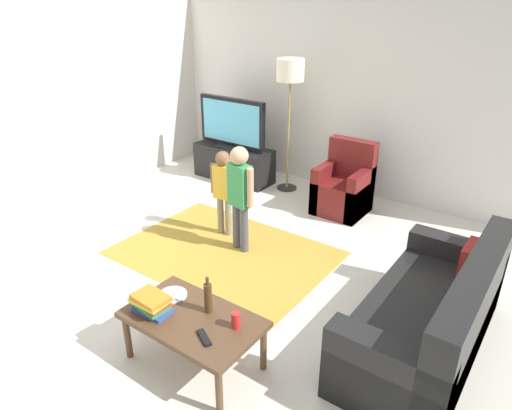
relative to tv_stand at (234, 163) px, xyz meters
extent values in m
plane|color=beige|center=(1.64, -2.30, -0.24)|extent=(7.80, 7.80, 0.00)
cube|color=silver|center=(1.64, 0.70, 1.11)|extent=(6.00, 0.12, 2.70)
cube|color=silver|center=(-1.36, -2.30, 1.11)|extent=(0.12, 6.00, 2.70)
cube|color=#B28C33|center=(1.26, -1.75, -0.24)|extent=(2.20, 1.60, 0.01)
cube|color=black|center=(0.00, 0.00, 0.01)|extent=(1.20, 0.44, 0.50)
cube|color=black|center=(0.00, -0.05, -0.14)|extent=(1.10, 0.32, 0.03)
cube|color=black|center=(0.00, -0.02, 0.27)|extent=(0.44, 0.28, 0.03)
cube|color=black|center=(0.00, -0.02, 0.63)|extent=(1.10, 0.07, 0.68)
cube|color=#59B2D8|center=(0.00, -0.06, 0.63)|extent=(1.00, 0.01, 0.58)
cube|color=black|center=(3.41, -1.96, -0.03)|extent=(0.80, 1.80, 0.42)
cube|color=black|center=(3.71, -1.96, 0.19)|extent=(0.20, 1.80, 0.86)
cube|color=black|center=(3.41, -2.76, 0.06)|extent=(0.80, 0.20, 0.60)
cube|color=black|center=(3.41, -1.16, 0.06)|extent=(0.80, 0.20, 0.60)
cube|color=#B22823|center=(3.56, -1.41, 0.32)|extent=(0.10, 0.32, 0.32)
cube|color=maroon|center=(1.81, -0.10, -0.03)|extent=(0.60, 0.60, 0.42)
cube|color=maroon|center=(1.81, 0.12, 0.21)|extent=(0.60, 0.16, 0.90)
cube|color=maroon|center=(1.57, -0.10, 0.06)|extent=(0.12, 0.60, 0.60)
cube|color=maroon|center=(2.05, -0.10, 0.06)|extent=(0.12, 0.60, 0.60)
cylinder|color=#262626|center=(0.84, 0.15, -0.23)|extent=(0.28, 0.28, 0.02)
cylinder|color=#99844C|center=(0.84, 0.15, 0.52)|extent=(0.03, 0.03, 1.50)
cylinder|color=silver|center=(0.84, 0.15, 1.40)|extent=(0.36, 0.36, 0.28)
cylinder|color=gray|center=(0.93, -1.41, -0.02)|extent=(0.07, 0.07, 0.45)
cylinder|color=gray|center=(1.03, -1.40, -0.02)|extent=(0.07, 0.07, 0.45)
cube|color=gold|center=(0.98, -1.41, 0.40)|extent=(0.22, 0.14, 0.39)
sphere|color=brown|center=(0.98, -1.41, 0.67)|extent=(0.16, 0.16, 0.16)
cylinder|color=brown|center=(0.84, -1.42, 0.42)|extent=(0.06, 0.06, 0.35)
cylinder|color=brown|center=(1.12, -1.39, 0.42)|extent=(0.06, 0.06, 0.35)
cylinder|color=#4C4C59|center=(1.28, -1.57, 0.02)|extent=(0.09, 0.09, 0.52)
cylinder|color=#4C4C59|center=(1.41, -1.59, 0.02)|extent=(0.09, 0.09, 0.52)
cube|color=#338C4C|center=(1.34, -1.58, 0.50)|extent=(0.27, 0.18, 0.45)
sphere|color=tan|center=(1.34, -1.58, 0.82)|extent=(0.19, 0.19, 0.19)
cylinder|color=tan|center=(1.19, -1.55, 0.53)|extent=(0.07, 0.07, 0.40)
cylinder|color=tan|center=(1.50, -1.61, 0.53)|extent=(0.07, 0.07, 0.40)
cube|color=#513823|center=(2.10, -3.12, 0.16)|extent=(1.00, 0.60, 0.04)
cylinder|color=#513823|center=(1.65, -3.37, -0.05)|extent=(0.05, 0.05, 0.38)
cylinder|color=#513823|center=(2.55, -3.37, -0.05)|extent=(0.05, 0.05, 0.38)
cylinder|color=#513823|center=(1.65, -2.87, -0.05)|extent=(0.05, 0.05, 0.38)
cylinder|color=#513823|center=(2.55, -2.87, -0.05)|extent=(0.05, 0.05, 0.38)
cube|color=#334CA5|center=(1.82, -3.24, 0.19)|extent=(0.28, 0.18, 0.03)
cube|color=#388C4C|center=(1.81, -3.24, 0.22)|extent=(0.26, 0.19, 0.03)
cube|color=red|center=(1.81, -3.24, 0.25)|extent=(0.26, 0.18, 0.03)
cube|color=yellow|center=(1.82, -3.25, 0.28)|extent=(0.27, 0.20, 0.03)
cube|color=orange|center=(1.83, -3.25, 0.31)|extent=(0.27, 0.20, 0.03)
cylinder|color=#4C3319|center=(2.15, -3.00, 0.29)|extent=(0.06, 0.06, 0.23)
cylinder|color=#4C3319|center=(2.15, -3.00, 0.44)|extent=(0.02, 0.02, 0.06)
cube|color=black|center=(2.32, -3.24, 0.19)|extent=(0.17, 0.12, 0.02)
cylinder|color=red|center=(2.42, -3.02, 0.24)|extent=(0.07, 0.07, 0.12)
cylinder|color=white|center=(1.80, -3.02, 0.18)|extent=(0.22, 0.22, 0.02)
cube|color=silver|center=(1.82, -3.02, 0.19)|extent=(0.14, 0.08, 0.01)
camera|label=1|loc=(4.04, -5.01, 2.30)|focal=32.36mm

